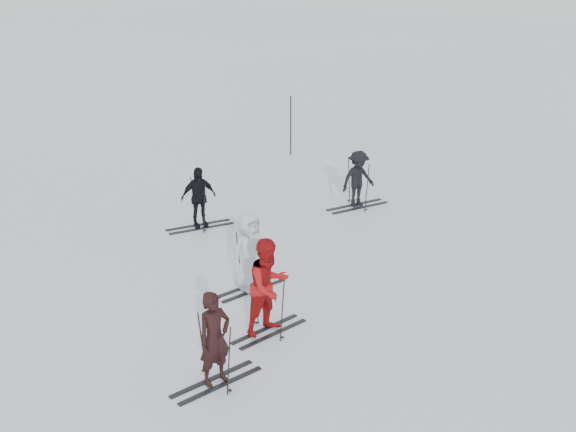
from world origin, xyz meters
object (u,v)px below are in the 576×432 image
(skier_near_dark, at_px, (215,340))
(skier_uphill_far, at_px, (358,180))
(piste_marker, at_px, (291,125))
(skier_uphill_left, at_px, (199,198))
(skier_grey, at_px, (250,252))
(skier_red, at_px, (269,288))

(skier_near_dark, xyz_separation_m, skier_uphill_far, (-2.68, 8.61, -0.03))
(skier_near_dark, xyz_separation_m, piste_marker, (-7.28, 11.69, 0.20))
(skier_uphill_left, height_order, piste_marker, piste_marker)
(skier_uphill_left, bearing_deg, skier_near_dark, -108.01)
(skier_grey, distance_m, skier_uphill_far, 5.71)
(skier_grey, relative_size, piste_marker, 0.83)
(skier_grey, relative_size, skier_uphill_left, 1.07)
(skier_uphill_left, distance_m, piste_marker, 7.16)
(piste_marker, bearing_deg, skier_red, -54.88)
(skier_near_dark, distance_m, piste_marker, 13.78)
(skier_red, relative_size, skier_grey, 1.10)
(skier_red, xyz_separation_m, skier_uphill_left, (-4.72, 3.07, -0.14))
(skier_red, relative_size, skier_uphill_far, 1.19)
(skier_uphill_far, relative_size, piste_marker, 0.77)
(skier_near_dark, height_order, skier_uphill_far, skier_near_dark)
(skier_uphill_far, bearing_deg, skier_uphill_left, 169.63)
(skier_near_dark, height_order, skier_red, skier_red)
(skier_uphill_left, bearing_deg, piste_marker, 44.12)
(skier_uphill_far, bearing_deg, piste_marker, 78.55)
(skier_grey, distance_m, skier_uphill_left, 3.81)
(skier_uphill_far, distance_m, piste_marker, 5.55)
(skier_uphill_far, bearing_deg, skier_grey, -148.59)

